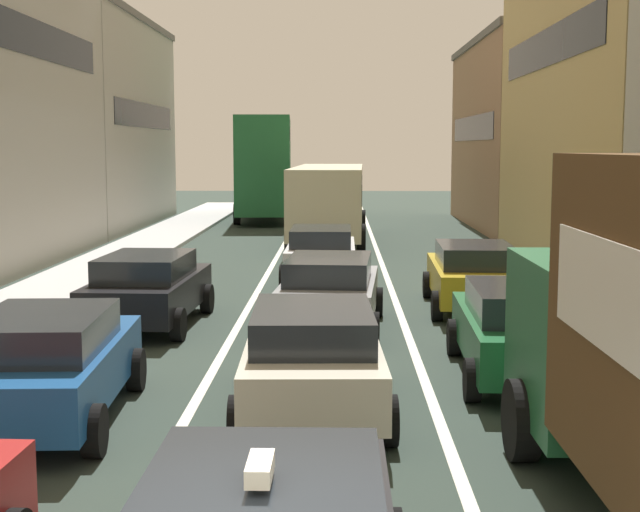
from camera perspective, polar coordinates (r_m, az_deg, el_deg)
name	(u,v)px	position (r m, az deg, el deg)	size (l,w,h in m)	color
sidewalk_left	(87,275)	(26.01, -14.54, -1.18)	(2.60, 64.00, 0.14)	#B6B6B6
lane_stripe_left	(265,278)	(25.13, -3.49, -1.40)	(0.16, 60.00, 0.01)	silver
lane_stripe_right	(387,278)	(25.08, 4.27, -1.42)	(0.16, 60.00, 0.01)	silver
sedan_centre_lane_second	(313,356)	(12.39, -0.46, -6.34)	(2.17, 4.35, 1.49)	beige
wagon_left_lane_second	(46,363)	(12.51, -16.96, -6.51)	(2.26, 4.40, 1.49)	#194C8C
hatchback_centre_lane_third	(329,291)	(17.90, 0.60, -2.21)	(2.30, 4.41, 1.49)	gray
sedan_left_lane_third	(148,288)	(18.63, -10.83, -1.97)	(2.20, 4.37, 1.49)	black
coupe_centre_lane_fourth	(321,253)	(24.30, 0.08, 0.21)	(2.08, 4.31, 1.49)	silver
sedan_right_lane_behind_truck	(522,328)	(14.57, 12.66, -4.50)	(2.19, 4.36, 1.49)	#19592D
wagon_right_lane_far	(474,274)	(20.49, 9.71, -1.15)	(2.17, 4.36, 1.49)	#B29319
bus_mid_queue_primary	(329,197)	(34.24, 0.57, 3.78)	(3.02, 10.57, 2.90)	#BFB793
bus_far_queue_secondary	(265,163)	(45.43, -3.48, 5.90)	(3.19, 10.61, 5.06)	#1E6033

